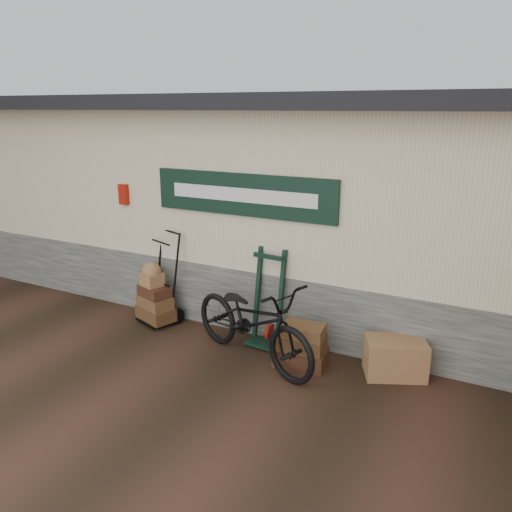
{
  "coord_description": "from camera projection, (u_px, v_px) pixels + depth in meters",
  "views": [
    {
      "loc": [
        2.79,
        -4.64,
        3.04
      ],
      "look_at": [
        -0.07,
        0.9,
        1.17
      ],
      "focal_mm": 35.0,
      "sensor_mm": 36.0,
      "label": 1
    }
  ],
  "objects": [
    {
      "name": "ground",
      "position": [
        227.0,
        368.0,
        6.05
      ],
      "size": [
        80.0,
        80.0,
        0.0
      ],
      "primitive_type": "plane",
      "color": "black",
      "rests_on": "ground"
    },
    {
      "name": "suitcase_stack",
      "position": [
        301.0,
        344.0,
        6.05
      ],
      "size": [
        0.65,
        0.44,
        0.55
      ],
      "primitive_type": null,
      "rotation": [
        0.0,
        0.0,
        0.09
      ],
      "color": "#3E1A13",
      "rests_on": "ground"
    },
    {
      "name": "green_barrow",
      "position": [
        267.0,
        298.0,
        6.53
      ],
      "size": [
        0.5,
        0.43,
        1.28
      ],
      "primitive_type": null,
      "rotation": [
        0.0,
        0.0,
        -0.09
      ],
      "color": "black",
      "rests_on": "ground"
    },
    {
      "name": "station_building",
      "position": [
        312.0,
        200.0,
        7.92
      ],
      "size": [
        14.4,
        4.1,
        3.2
      ],
      "color": "#4C4C47",
      "rests_on": "ground"
    },
    {
      "name": "porter_trolley",
      "position": [
        163.0,
        276.0,
        7.22
      ],
      "size": [
        0.81,
        0.71,
        1.37
      ],
      "primitive_type": null,
      "rotation": [
        0.0,
        0.0,
        -0.33
      ],
      "color": "black",
      "rests_on": "ground"
    },
    {
      "name": "wicker_hamper",
      "position": [
        395.0,
        357.0,
        5.84
      ],
      "size": [
        0.81,
        0.69,
        0.45
      ],
      "primitive_type": "cube",
      "rotation": [
        0.0,
        0.0,
        0.42
      ],
      "color": "brown",
      "rests_on": "ground"
    },
    {
      "name": "bicycle",
      "position": [
        252.0,
        316.0,
        6.06
      ],
      "size": [
        1.39,
        2.18,
        1.19
      ],
      "primitive_type": "imported",
      "rotation": [
        0.0,
        0.0,
        1.21
      ],
      "color": "black",
      "rests_on": "ground"
    }
  ]
}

